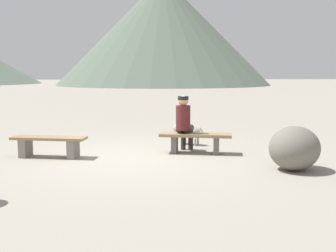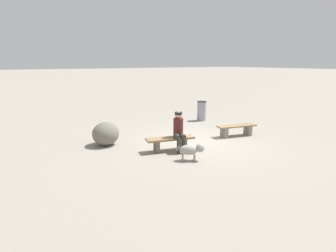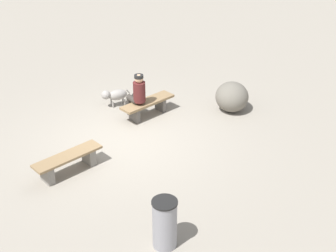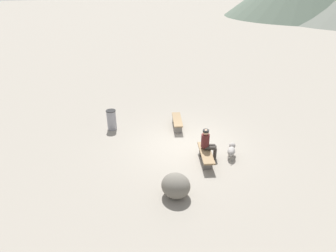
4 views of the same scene
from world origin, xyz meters
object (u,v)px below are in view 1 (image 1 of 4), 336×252
object	(u,v)px
bench_left	(49,144)
seated_person	(184,120)
bench_right	(195,139)
boulder	(294,148)
dog	(187,131)

from	to	relation	value
bench_left	seated_person	xyz separation A→B (m)	(2.80, 0.23, 0.43)
bench_left	bench_right	size ratio (longest dim) A/B	0.99
bench_right	boulder	world-z (taller)	boulder
bench_right	dog	xyz separation A→B (m)	(-0.01, 1.07, 0.02)
boulder	bench_left	bearing A→B (deg)	160.46
bench_left	dog	size ratio (longest dim) A/B	2.24
bench_left	dog	distance (m)	3.23
bench_left	boulder	bearing A→B (deg)	-5.49
bench_right	boulder	xyz separation A→B (m)	(1.47, -1.68, 0.08)
seated_person	boulder	size ratio (longest dim) A/B	1.32
bench_left	boulder	world-z (taller)	boulder
bench_left	dog	world-z (taller)	dog
seated_person	dog	bearing A→B (deg)	98.13
dog	seated_person	bearing A→B (deg)	110.60
bench_right	dog	world-z (taller)	dog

